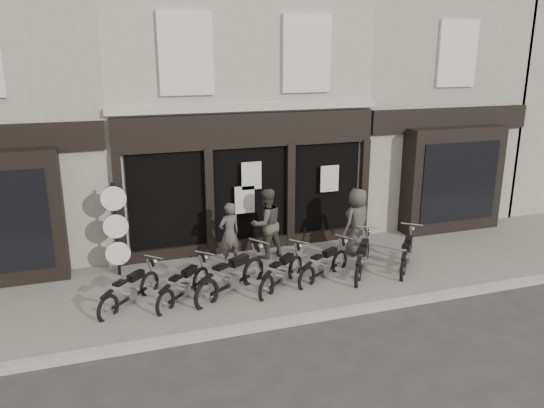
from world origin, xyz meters
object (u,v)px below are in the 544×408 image
object	(u,v)px
motorcycle_0	(130,293)
motorcycle_1	(185,288)
advert_sign_post	(116,234)
motorcycle_4	(324,267)
motorcycle_3	(282,275)
motorcycle_5	(362,261)
motorcycle_6	(407,256)
man_left	(229,234)
man_centre	(266,223)
motorcycle_2	(232,280)
man_right	(357,222)

from	to	relation	value
motorcycle_0	motorcycle_1	world-z (taller)	motorcycle_1
advert_sign_post	motorcycle_4	bearing A→B (deg)	-16.59
motorcycle_3	motorcycle_5	bearing A→B (deg)	-37.68
motorcycle_5	motorcycle_6	xyz separation A→B (m)	(1.23, -0.06, -0.01)
motorcycle_1	motorcycle_4	distance (m)	3.43
man_left	advert_sign_post	bearing A→B (deg)	-23.05
advert_sign_post	motorcycle_3	bearing A→B (deg)	-23.75
motorcycle_3	motorcycle_6	world-z (taller)	motorcycle_6
man_left	man_centre	bearing A→B (deg)	171.56
motorcycle_5	motorcycle_6	size ratio (longest dim) A/B	1.05
motorcycle_3	motorcycle_6	distance (m)	3.42
motorcycle_2	advert_sign_post	size ratio (longest dim) A/B	0.83
motorcycle_1	motorcycle_5	distance (m)	4.48
motorcycle_0	man_centre	xyz separation A→B (m)	(3.68, 1.70, 0.69)
motorcycle_1	advert_sign_post	bearing A→B (deg)	80.58
motorcycle_1	motorcycle_6	distance (m)	5.72
motorcycle_2	motorcycle_6	world-z (taller)	motorcycle_2
man_right	advert_sign_post	bearing A→B (deg)	-29.88
man_centre	motorcycle_1	bearing A→B (deg)	21.77
motorcycle_1	motorcycle_3	world-z (taller)	motorcycle_3
motorcycle_6	man_right	size ratio (longest dim) A/B	0.97
motorcycle_1	man_left	xyz separation A→B (m)	(1.46, 1.64, 0.58)
motorcycle_2	motorcycle_6	xyz separation A→B (m)	(4.64, 0.06, -0.04)
motorcycle_4	motorcycle_6	world-z (taller)	motorcycle_6
motorcycle_4	man_right	bearing A→B (deg)	8.42
motorcycle_3	motorcycle_5	size ratio (longest dim) A/B	0.90
motorcycle_0	motorcycle_4	world-z (taller)	motorcycle_4
motorcycle_5	motorcycle_2	bearing A→B (deg)	127.82
motorcycle_2	man_centre	world-z (taller)	man_centre
motorcycle_4	man_centre	world-z (taller)	man_centre
motorcycle_0	motorcycle_3	distance (m)	3.46
motorcycle_6	man_left	size ratio (longest dim) A/B	1.07
motorcycle_0	motorcycle_6	xyz separation A→B (m)	(6.88, -0.10, 0.03)
motorcycle_5	man_centre	distance (m)	2.70
motorcycle_4	man_right	xyz separation A→B (m)	(1.48, 1.21, 0.65)
motorcycle_6	man_right	distance (m)	1.61
man_centre	advert_sign_post	distance (m)	3.83
motorcycle_2	motorcycle_4	xyz separation A→B (m)	(2.35, 0.10, -0.06)
man_centre	man_right	distance (m)	2.46
motorcycle_2	advert_sign_post	world-z (taller)	advert_sign_post
motorcycle_0	motorcycle_6	bearing A→B (deg)	-45.83
motorcycle_1	man_right	size ratio (longest dim) A/B	0.84
man_left	man_right	bearing A→B (deg)	155.12
motorcycle_2	advert_sign_post	xyz separation A→B (m)	(-2.39, 1.87, 0.76)
motorcycle_4	motorcycle_6	bearing A→B (deg)	-31.67
motorcycle_6	motorcycle_0	bearing A→B (deg)	127.96
motorcycle_5	man_right	world-z (taller)	man_right
motorcycle_2	motorcycle_5	bearing A→B (deg)	-31.40
man_right	motorcycle_2	bearing A→B (deg)	-5.90
motorcycle_4	motorcycle_5	bearing A→B (deg)	-29.52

